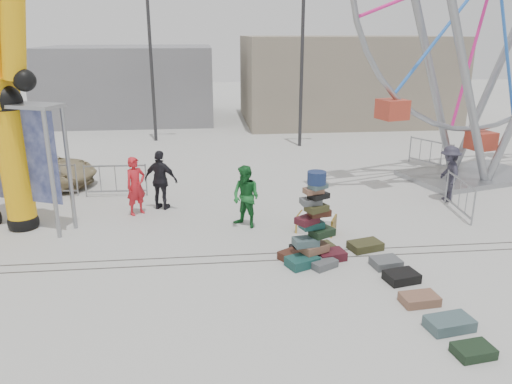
{
  "coord_description": "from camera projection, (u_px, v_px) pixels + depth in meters",
  "views": [
    {
      "loc": [
        -1.61,
        -10.24,
        5.28
      ],
      "look_at": [
        -0.28,
        2.17,
        1.24
      ],
      "focal_mm": 35.0,
      "sensor_mm": 36.0,
      "label": 1
    }
  ],
  "objects": [
    {
      "name": "ground",
      "position": [
        278.0,
        272.0,
        11.47
      ],
      "size": [
        90.0,
        90.0,
        0.0
      ],
      "primitive_type": "plane",
      "color": "#9E9E99",
      "rests_on": "ground"
    },
    {
      "name": "track_line_near",
      "position": [
        274.0,
        260.0,
        12.04
      ],
      "size": [
        40.0,
        0.04,
        0.01
      ],
      "primitive_type": "cube",
      "color": "#47443F",
      "rests_on": "ground"
    },
    {
      "name": "track_line_far",
      "position": [
        272.0,
        253.0,
        12.42
      ],
      "size": [
        40.0,
        0.04,
        0.01
      ],
      "primitive_type": "cube",
      "color": "#47443F",
      "rests_on": "ground"
    },
    {
      "name": "building_right",
      "position": [
        344.0,
        79.0,
        30.33
      ],
      "size": [
        12.0,
        8.0,
        5.0
      ],
      "primitive_type": "cube",
      "color": "gray",
      "rests_on": "ground"
    },
    {
      "name": "building_left",
      "position": [
        131.0,
        83.0,
        31.0
      ],
      "size": [
        10.0,
        8.0,
        4.4
      ],
      "primitive_type": "cube",
      "color": "gray",
      "rests_on": "ground"
    },
    {
      "name": "lamp_post_right",
      "position": [
        304.0,
        49.0,
        22.71
      ],
      "size": [
        1.41,
        0.25,
        8.0
      ],
      "color": "#2D2D30",
      "rests_on": "ground"
    },
    {
      "name": "lamp_post_left",
      "position": [
        152.0,
        49.0,
        23.89
      ],
      "size": [
        1.41,
        0.25,
        8.0
      ],
      "color": "#2D2D30",
      "rests_on": "ground"
    },
    {
      "name": "suitcase_tower",
      "position": [
        313.0,
        236.0,
        11.88
      ],
      "size": [
        1.69,
        1.46,
        2.22
      ],
      "rotation": [
        0.0,
        0.0,
        0.36
      ],
      "color": "#184945",
      "rests_on": "ground"
    },
    {
      "name": "steamer_trunk",
      "position": [
        316.0,
        224.0,
        13.68
      ],
      "size": [
        1.17,
        0.97,
        0.47
      ],
      "primitive_type": "cube",
      "rotation": [
        0.0,
        0.0,
        -0.45
      ],
      "color": "silver",
      "rests_on": "ground"
    },
    {
      "name": "row_case_0",
      "position": [
        365.0,
        246.0,
        12.62
      ],
      "size": [
        0.93,
        0.72,
        0.2
      ],
      "primitive_type": "cube",
      "rotation": [
        0.0,
        0.0,
        0.26
      ],
      "color": "#3B3A1D",
      "rests_on": "ground"
    },
    {
      "name": "row_case_1",
      "position": [
        386.0,
        263.0,
        11.7
      ],
      "size": [
        0.72,
        0.62,
        0.2
      ],
      "primitive_type": "cube",
      "rotation": [
        0.0,
        0.0,
        0.15
      ],
      "color": "#565A5D",
      "rests_on": "ground"
    },
    {
      "name": "row_case_2",
      "position": [
        402.0,
        277.0,
        11.01
      ],
      "size": [
        0.81,
        0.66,
        0.21
      ],
      "primitive_type": "cube",
      "rotation": [
        0.0,
        0.0,
        0.22
      ],
      "color": "black",
      "rests_on": "ground"
    },
    {
      "name": "row_case_3",
      "position": [
        419.0,
        299.0,
        10.11
      ],
      "size": [
        0.78,
        0.54,
        0.19
      ],
      "primitive_type": "cube",
      "rotation": [
        0.0,
        0.0,
        0.09
      ],
      "color": "#875A44",
      "rests_on": "ground"
    },
    {
      "name": "row_case_4",
      "position": [
        449.0,
        323.0,
        9.24
      ],
      "size": [
        0.93,
        0.64,
        0.22
      ],
      "primitive_type": "cube",
      "rotation": [
        0.0,
        0.0,
        0.16
      ],
      "color": "#445E62",
      "rests_on": "ground"
    },
    {
      "name": "row_case_5",
      "position": [
        473.0,
        351.0,
        8.48
      ],
      "size": [
        0.72,
        0.54,
        0.18
      ],
      "primitive_type": "cube",
      "rotation": [
        0.0,
        0.0,
        0.14
      ],
      "color": "black",
      "rests_on": "ground"
    },
    {
      "name": "barricade_dummy_b",
      "position": [
        46.0,
        180.0,
        16.59
      ],
      "size": [
        2.0,
        0.26,
        1.1
      ],
      "primitive_type": null,
      "rotation": [
        0.0,
        0.0,
        -0.08
      ],
      "color": "gray",
      "rests_on": "ground"
    },
    {
      "name": "barricade_dummy_c",
      "position": [
        116.0,
        180.0,
        16.55
      ],
      "size": [
        2.0,
        0.17,
        1.1
      ],
      "primitive_type": null,
      "rotation": [
        0.0,
        0.0,
        -0.03
      ],
      "color": "gray",
      "rests_on": "ground"
    },
    {
      "name": "barricade_wheel_front",
      "position": [
        459.0,
        196.0,
        14.98
      ],
      "size": [
        0.29,
        2.0,
        1.1
      ],
      "primitive_type": null,
      "rotation": [
        0.0,
        0.0,
        1.48
      ],
      "color": "gray",
      "rests_on": "ground"
    },
    {
      "name": "barricade_wheel_back",
      "position": [
        430.0,
        153.0,
        20.21
      ],
      "size": [
        1.09,
        1.78,
        1.1
      ],
      "primitive_type": null,
      "rotation": [
        0.0,
        0.0,
        -1.05
      ],
      "color": "gray",
      "rests_on": "ground"
    },
    {
      "name": "pedestrian_red",
      "position": [
        136.0,
        186.0,
        14.84
      ],
      "size": [
        0.77,
        0.73,
        1.77
      ],
      "primitive_type": "imported",
      "rotation": [
        0.0,
        0.0,
        0.68
      ],
      "color": "red",
      "rests_on": "ground"
    },
    {
      "name": "pedestrian_green",
      "position": [
        246.0,
        197.0,
        13.87
      ],
      "size": [
        1.08,
        1.07,
        1.76
      ],
      "primitive_type": "imported",
      "rotation": [
        0.0,
        0.0,
        -0.75
      ],
      "color": "#196428",
      "rests_on": "ground"
    },
    {
      "name": "pedestrian_black",
      "position": [
        161.0,
        180.0,
        15.26
      ],
      "size": [
        1.18,
        0.82,
        1.85
      ],
      "primitive_type": "imported",
      "rotation": [
        0.0,
        0.0,
        2.76
      ],
      "color": "black",
      "rests_on": "ground"
    },
    {
      "name": "pedestrian_grey",
      "position": [
        449.0,
        174.0,
        16.04
      ],
      "size": [
        0.86,
        1.27,
        1.81
      ],
      "primitive_type": "imported",
      "rotation": [
        0.0,
        0.0,
        -1.74
      ],
      "color": "#2A2836",
      "rests_on": "ground"
    },
    {
      "name": "parked_suv",
      "position": [
        34.0,
        168.0,
        17.78
      ],
      "size": [
        4.85,
        3.48,
        1.23
      ],
      "primitive_type": "imported",
      "rotation": [
        0.0,
        0.0,
        1.2
      ],
      "color": "tan",
      "rests_on": "ground"
    }
  ]
}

